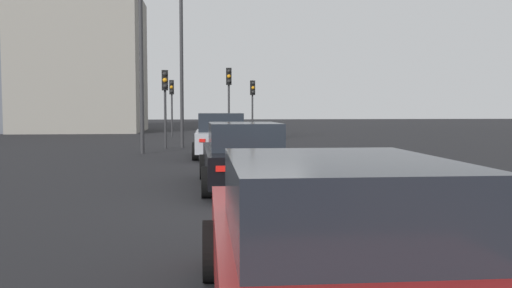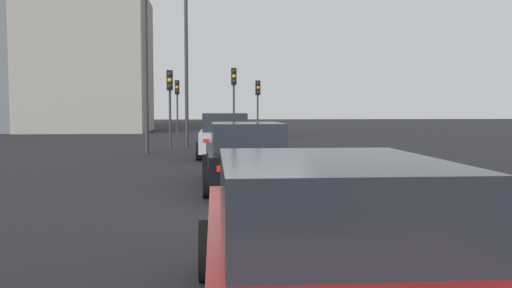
% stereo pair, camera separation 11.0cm
% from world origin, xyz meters
% --- Properties ---
extents(ground_plane, '(160.00, 160.00, 0.20)m').
position_xyz_m(ground_plane, '(0.00, 0.00, -0.10)').
color(ground_plane, black).
extents(car_silver_lead, '(4.27, 2.09, 1.63)m').
position_xyz_m(car_silver_lead, '(9.47, 0.11, 0.78)').
color(car_silver_lead, '#A8AAB2').
rests_on(car_silver_lead, ground_plane).
extents(car_black_second, '(4.65, 2.01, 1.48)m').
position_xyz_m(car_black_second, '(1.73, -0.12, 0.72)').
color(car_black_second, black).
rests_on(car_black_second, ground_plane).
extents(car_red_third, '(4.74, 2.04, 1.44)m').
position_xyz_m(car_red_third, '(-6.39, -0.15, 0.70)').
color(car_red_third, maroon).
rests_on(car_red_third, ground_plane).
extents(traffic_light_near_left, '(0.32, 0.28, 3.96)m').
position_xyz_m(traffic_light_near_left, '(18.13, -0.66, 2.85)').
color(traffic_light_near_left, '#2D2D30').
rests_on(traffic_light_near_left, ground_plane).
extents(traffic_light_near_right, '(0.32, 0.29, 3.52)m').
position_xyz_m(traffic_light_near_right, '(13.94, 2.43, 2.54)').
color(traffic_light_near_right, '#2D2D30').
rests_on(traffic_light_near_right, ground_plane).
extents(traffic_light_far_left, '(0.32, 0.28, 3.60)m').
position_xyz_m(traffic_light_far_left, '(23.77, 2.65, 2.60)').
color(traffic_light_far_left, '#2D2D30').
rests_on(traffic_light_far_left, ground_plane).
extents(traffic_light_far_right, '(0.33, 0.31, 3.55)m').
position_xyz_m(traffic_light_far_right, '(22.80, -2.39, 2.56)').
color(traffic_light_far_right, '#2D2D30').
rests_on(traffic_light_far_right, ground_plane).
extents(street_lamp_kerbside, '(0.56, 0.36, 9.10)m').
position_xyz_m(street_lamp_kerbside, '(11.18, 3.16, 5.23)').
color(street_lamp_kerbside, '#2D2D30').
rests_on(street_lamp_kerbside, ground_plane).
extents(street_lamp_far, '(0.56, 0.36, 8.03)m').
position_xyz_m(street_lamp_far, '(14.38, 1.69, 4.68)').
color(street_lamp_far, '#2D2D30').
rests_on(street_lamp_far, ground_plane).
extents(building_facade_left, '(8.62, 9.14, 10.58)m').
position_xyz_m(building_facade_left, '(32.74, 10.00, 5.29)').
color(building_facade_left, gray).
rests_on(building_facade_left, ground_plane).
extents(building_facade_center, '(10.75, 8.83, 15.88)m').
position_xyz_m(building_facade_center, '(34.42, 16.00, 7.94)').
color(building_facade_center, slate).
rests_on(building_facade_center, ground_plane).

